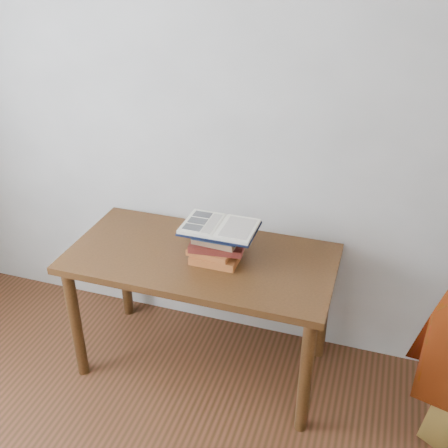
% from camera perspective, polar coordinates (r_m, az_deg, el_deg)
% --- Properties ---
extents(desk, '(1.29, 0.65, 0.69)m').
position_cam_1_polar(desk, '(2.59, -2.50, -5.29)').
color(desk, '#4C2C13').
rests_on(desk, ground).
extents(book_stack, '(0.27, 0.20, 0.16)m').
position_cam_1_polar(book_stack, '(2.46, -0.82, -2.30)').
color(book_stack, '#954C21').
rests_on(book_stack, desk).
extents(open_book, '(0.35, 0.24, 0.03)m').
position_cam_1_polar(open_book, '(2.42, -0.47, -0.34)').
color(open_book, black).
rests_on(open_book, book_stack).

